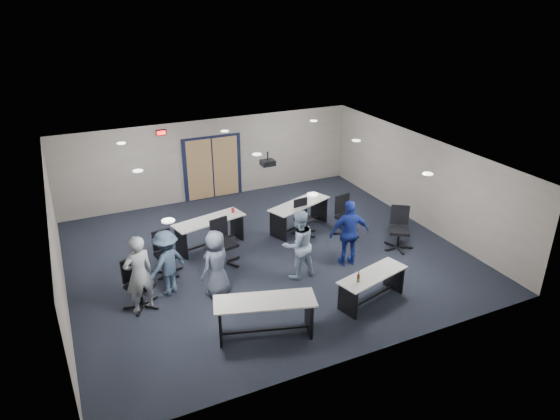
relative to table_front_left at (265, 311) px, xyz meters
name	(u,v)px	position (x,y,z in m)	size (l,w,h in m)	color
floor	(266,254)	(1.35, 3.10, -0.57)	(10.00, 10.00, 0.00)	black
back_wall	(212,159)	(1.35, 7.60, 0.78)	(10.00, 0.04, 2.70)	gray
front_wall	(362,299)	(1.35, -1.40, 0.78)	(10.00, 0.04, 2.70)	gray
left_wall	(57,247)	(-3.65, 3.10, 0.78)	(0.04, 9.00, 2.70)	gray
right_wall	(420,180)	(6.35, 3.10, 0.78)	(0.04, 9.00, 2.70)	gray
ceiling	(265,159)	(1.35, 3.10, 2.13)	(10.00, 9.00, 0.04)	white
double_door	(213,168)	(1.35, 7.57, 0.48)	(2.00, 0.07, 2.20)	black
exit_sign	(161,133)	(-0.25, 7.55, 1.88)	(0.32, 0.07, 0.18)	black
ceiling_projector	(268,163)	(1.65, 3.60, 1.83)	(0.35, 0.32, 0.37)	black
ceiling_can_lights	(261,157)	(1.35, 3.35, 2.10)	(6.24, 5.74, 0.02)	white
table_front_left	(265,311)	(0.00, 0.00, 0.00)	(2.17, 1.25, 0.83)	beige
table_front_right	(372,283)	(2.66, 0.08, -0.07)	(1.86, 1.02, 0.98)	beige
table_back_left	(210,228)	(0.16, 4.20, -0.01)	(2.09, 1.10, 0.94)	beige
table_back_right	(299,211)	(2.89, 4.14, -0.01)	(2.12, 1.34, 0.82)	beige
chair_back_a	(166,254)	(-1.26, 3.26, -0.01)	(0.70, 0.70, 1.11)	black
chair_back_b	(225,243)	(0.21, 3.11, 0.03)	(0.76, 0.76, 1.21)	black
chair_back_c	(304,218)	(2.84, 3.72, -0.04)	(0.67, 0.67, 1.06)	black
chair_back_d	(347,216)	(3.94, 3.20, 0.02)	(0.74, 0.74, 1.18)	black
chair_loose_left	(140,284)	(-2.12, 2.07, 0.02)	(0.74, 0.74, 1.17)	black
chair_loose_right	(399,229)	(4.79, 1.90, 0.02)	(0.74, 0.74, 1.18)	black
person_gray	(139,274)	(-2.13, 1.93, 0.35)	(0.67, 0.44, 1.83)	gray
person_plaid	(216,264)	(-0.41, 1.84, 0.24)	(0.79, 0.51, 1.62)	#515A6F
person_lightblue	(298,244)	(1.65, 1.77, 0.31)	(0.86, 0.67, 1.77)	#A4BEDA
person_navy	(349,233)	(3.10, 1.77, 0.32)	(1.04, 0.43, 1.77)	navy
person_back	(167,263)	(-1.43, 2.37, 0.23)	(1.03, 0.59, 1.60)	#3A4E69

